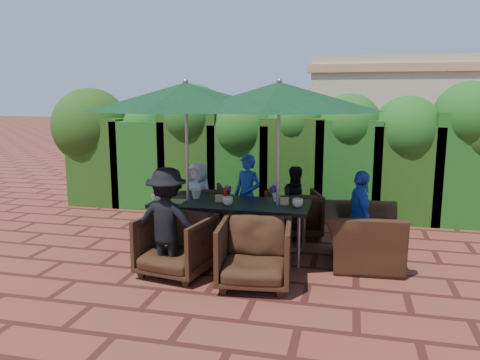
% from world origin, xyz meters
% --- Properties ---
extents(ground, '(80.00, 80.00, 0.00)m').
position_xyz_m(ground, '(0.00, 0.00, 0.00)').
color(ground, maroon).
rests_on(ground, ground).
extents(dining_table, '(2.21, 0.90, 0.75)m').
position_xyz_m(dining_table, '(-0.08, -0.23, 0.67)').
color(dining_table, black).
rests_on(dining_table, ground).
extents(umbrella_left, '(2.82, 2.82, 2.46)m').
position_xyz_m(umbrella_left, '(-0.70, -0.30, 2.21)').
color(umbrella_left, gray).
rests_on(umbrella_left, ground).
extents(umbrella_right, '(2.69, 2.69, 2.46)m').
position_xyz_m(umbrella_right, '(0.59, -0.26, 2.21)').
color(umbrella_right, gray).
rests_on(umbrella_right, ground).
extents(chair_far_left, '(1.08, 1.06, 0.87)m').
position_xyz_m(chair_far_left, '(-0.86, 0.62, 0.43)').
color(chair_far_left, black).
rests_on(chair_far_left, ground).
extents(chair_far_mid, '(0.89, 0.86, 0.73)m').
position_xyz_m(chair_far_mid, '(-0.04, 0.83, 0.36)').
color(chair_far_mid, black).
rests_on(chair_far_mid, ground).
extents(chair_far_right, '(0.98, 0.94, 0.81)m').
position_xyz_m(chair_far_right, '(0.70, 0.83, 0.40)').
color(chair_far_right, black).
rests_on(chair_far_right, ground).
extents(chair_near_left, '(0.94, 0.90, 0.84)m').
position_xyz_m(chair_near_left, '(-0.55, -1.17, 0.42)').
color(chair_near_left, black).
rests_on(chair_near_left, ground).
extents(chair_near_right, '(0.92, 0.87, 0.86)m').
position_xyz_m(chair_near_right, '(0.49, -1.29, 0.43)').
color(chair_near_right, black).
rests_on(chair_near_right, ground).
extents(chair_end_right, '(0.81, 1.19, 1.01)m').
position_xyz_m(chair_end_right, '(1.73, -0.22, 0.50)').
color(chair_end_right, black).
rests_on(chair_end_right, ground).
extents(adult_far_left, '(0.65, 0.52, 1.16)m').
position_xyz_m(adult_far_left, '(-0.88, 0.74, 0.58)').
color(adult_far_left, silver).
rests_on(adult_far_left, ground).
extents(adult_far_mid, '(0.59, 0.55, 1.32)m').
position_xyz_m(adult_far_mid, '(-0.04, 0.65, 0.66)').
color(adult_far_mid, '#204BB1').
rests_on(adult_far_mid, ground).
extents(adult_far_right, '(0.64, 0.53, 1.15)m').
position_xyz_m(adult_far_right, '(0.74, 0.74, 0.57)').
color(adult_far_right, black).
rests_on(adult_far_right, ground).
extents(adult_near_left, '(0.90, 0.45, 1.38)m').
position_xyz_m(adult_near_left, '(-0.61, -1.28, 0.69)').
color(adult_near_left, black).
rests_on(adult_near_left, ground).
extents(adult_end_right, '(0.54, 0.80, 1.25)m').
position_xyz_m(adult_end_right, '(1.70, -0.13, 0.63)').
color(adult_end_right, '#204BB1').
rests_on(adult_end_right, ground).
extents(child_left, '(0.34, 0.32, 0.77)m').
position_xyz_m(child_left, '(-0.41, 0.91, 0.38)').
color(child_left, '#DE4E7E').
rests_on(child_left, ground).
extents(child_right, '(0.37, 0.34, 0.82)m').
position_xyz_m(child_right, '(0.35, 0.85, 0.41)').
color(child_right, '#824FAB').
rests_on(child_right, ground).
extents(pedestrian_a, '(1.52, 0.98, 1.53)m').
position_xyz_m(pedestrian_a, '(1.32, 4.17, 0.77)').
color(pedestrian_a, '#227F38').
rests_on(pedestrian_a, ground).
extents(pedestrian_b, '(0.90, 0.59, 1.80)m').
position_xyz_m(pedestrian_b, '(2.78, 4.38, 0.90)').
color(pedestrian_b, '#DE4E7E').
rests_on(pedestrian_b, ground).
extents(pedestrian_c, '(1.25, 1.00, 1.78)m').
position_xyz_m(pedestrian_c, '(3.10, 4.21, 0.89)').
color(pedestrian_c, gray).
rests_on(pedestrian_c, ground).
extents(cup_a, '(0.16, 0.16, 0.13)m').
position_xyz_m(cup_a, '(-1.11, -0.43, 0.81)').
color(cup_a, beige).
rests_on(cup_a, dining_table).
extents(cup_b, '(0.15, 0.15, 0.14)m').
position_xyz_m(cup_b, '(-0.63, -0.12, 0.82)').
color(cup_b, beige).
rests_on(cup_b, dining_table).
extents(cup_c, '(0.15, 0.15, 0.12)m').
position_xyz_m(cup_c, '(-0.08, -0.41, 0.81)').
color(cup_c, beige).
rests_on(cup_c, dining_table).
extents(cup_d, '(0.13, 0.13, 0.12)m').
position_xyz_m(cup_d, '(0.54, -0.02, 0.81)').
color(cup_d, beige).
rests_on(cup_d, dining_table).
extents(cup_e, '(0.15, 0.15, 0.12)m').
position_xyz_m(cup_e, '(0.87, -0.30, 0.81)').
color(cup_e, beige).
rests_on(cup_e, dining_table).
extents(ketchup_bottle, '(0.04, 0.04, 0.17)m').
position_xyz_m(ketchup_bottle, '(-0.16, -0.23, 0.83)').
color(ketchup_bottle, '#B20C0A').
rests_on(ketchup_bottle, dining_table).
extents(sauce_bottle, '(0.04, 0.04, 0.17)m').
position_xyz_m(sauce_bottle, '(-0.19, -0.12, 0.83)').
color(sauce_bottle, '#4C230C').
rests_on(sauce_bottle, dining_table).
extents(serving_tray, '(0.35, 0.25, 0.02)m').
position_xyz_m(serving_tray, '(-0.88, -0.40, 0.76)').
color(serving_tray, '#A17D4E').
rests_on(serving_tray, dining_table).
extents(number_block_left, '(0.12, 0.06, 0.10)m').
position_xyz_m(number_block_left, '(-0.24, -0.25, 0.80)').
color(number_block_left, tan).
rests_on(number_block_left, dining_table).
extents(number_block_right, '(0.12, 0.06, 0.10)m').
position_xyz_m(number_block_right, '(0.68, -0.20, 0.80)').
color(number_block_right, tan).
rests_on(number_block_right, dining_table).
extents(hedge_wall, '(9.10, 1.60, 2.49)m').
position_xyz_m(hedge_wall, '(0.03, 2.32, 1.33)').
color(hedge_wall, '#1B3B10').
rests_on(hedge_wall, ground).
extents(building, '(6.20, 3.08, 3.20)m').
position_xyz_m(building, '(3.50, 6.99, 1.61)').
color(building, beige).
rests_on(building, ground).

